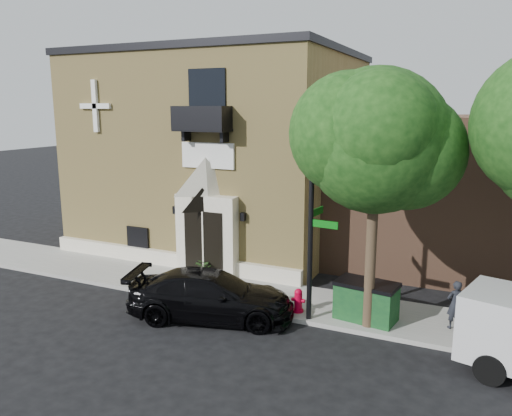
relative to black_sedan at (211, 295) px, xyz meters
The scene contains 10 objects.
ground 1.60m from the black_sedan, 147.12° to the left, with size 120.00×120.00×0.00m, color black.
sidewalk 2.37m from the black_sedan, 94.30° to the left, with size 42.00×3.00×0.15m, color gray.
church 10.39m from the black_sedan, 115.51° to the left, with size 12.20×11.01×9.30m.
street_tree_left 7.12m from the black_sedan, 12.79° to the left, with size 4.97×4.38×7.77m.
black_sedan is the anchor object (origin of this frame).
street_sign 4.01m from the black_sedan, 17.81° to the left, with size 0.97×1.00×6.09m.
fire_hydrant 2.86m from the black_sedan, 27.80° to the left, with size 0.45×0.36×0.80m.
dumpster 4.95m from the black_sedan, 19.64° to the left, with size 2.03×1.34×1.24m.
planter 3.53m from the black_sedan, 124.04° to the left, with size 0.70×0.61×0.78m, color #386328.
pedestrian_near 7.56m from the black_sedan, 16.48° to the left, with size 0.55×0.36×1.50m, color black.
Camera 1 is at (8.85, -14.01, 6.78)m, focal length 35.00 mm.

